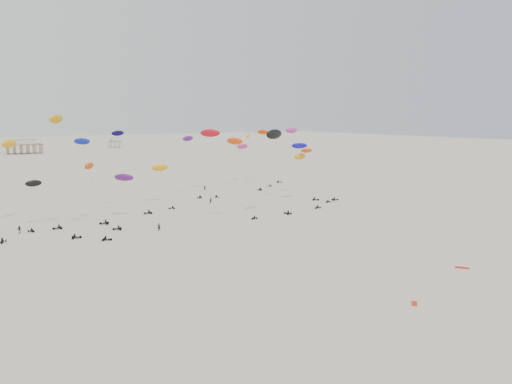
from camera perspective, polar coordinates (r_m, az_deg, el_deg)
ground_plane at (r=218.42m, az=-16.36°, el=1.88°), size 900.00×900.00×0.00m
pavilion_main at (r=362.18m, az=-24.94°, el=4.66°), size 21.00×13.00×9.80m
pavilion_small at (r=407.28m, az=-15.77°, el=5.39°), size 9.00×7.00×8.00m
rig_0 at (r=125.09m, az=-26.08°, el=3.73°), size 4.73×16.08×21.18m
rig_1 at (r=182.92m, az=-0.35°, el=5.20°), size 4.03×17.45×21.27m
rig_2 at (r=116.91m, az=-2.01°, el=4.10°), size 7.09×4.75×19.74m
rig_4 at (r=157.09m, az=5.29°, el=4.26°), size 8.92×17.53×20.22m
rig_5 at (r=156.12m, az=-7.47°, el=4.57°), size 4.68×12.00×19.18m
rig_6 at (r=186.71m, az=1.15°, el=5.80°), size 6.22×9.90×19.75m
rig_7 at (r=146.42m, az=7.03°, el=2.61°), size 9.73×7.64×15.98m
rig_8 at (r=123.12m, az=2.29°, el=5.39°), size 7.02×4.42×21.45m
rig_9 at (r=145.48m, az=5.11°, el=5.00°), size 8.37×12.13×22.33m
rig_10 at (r=143.00m, az=-10.79°, el=2.29°), size 5.03×12.83×14.06m
rig_11 at (r=110.50m, az=-18.42°, el=1.98°), size 3.71×17.22×22.96m
rig_12 at (r=132.38m, az=-14.19°, el=2.99°), size 6.46×12.57×21.78m
rig_13 at (r=144.04m, az=5.42°, el=3.05°), size 8.18×15.64×18.56m
rig_14 at (r=112.30m, az=-21.43°, el=4.90°), size 4.41×13.43×25.35m
rig_15 at (r=164.77m, az=-5.23°, el=6.37°), size 9.94×18.25×23.19m
rig_16 at (r=173.51m, az=-1.06°, el=4.04°), size 5.07×15.80×18.26m
rig_17 at (r=122.26m, az=-14.98°, el=0.63°), size 9.83×16.35×16.40m
rig_18 at (r=119.69m, az=-23.19°, el=-0.83°), size 6.22×7.79×11.12m
rig_19 at (r=121.14m, az=-17.90°, el=0.45°), size 4.23×9.18×13.93m
spectator_0 at (r=109.69m, az=-11.02°, el=-4.38°), size 0.83×0.67×1.99m
spectator_1 at (r=141.80m, az=-5.16°, el=-1.30°), size 0.98×0.64×1.90m
spectator_2 at (r=116.66m, az=-25.41°, el=-4.29°), size 1.31×1.10×1.95m
spectator_3 at (r=167.22m, az=-5.88°, el=0.21°), size 0.82×0.67×1.96m
grounded_kite_a at (r=88.64m, az=22.48°, el=-8.03°), size 2.01×2.31×0.08m
grounded_kite_b at (r=70.40m, az=17.65°, el=-12.08°), size 1.83×1.69×0.07m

